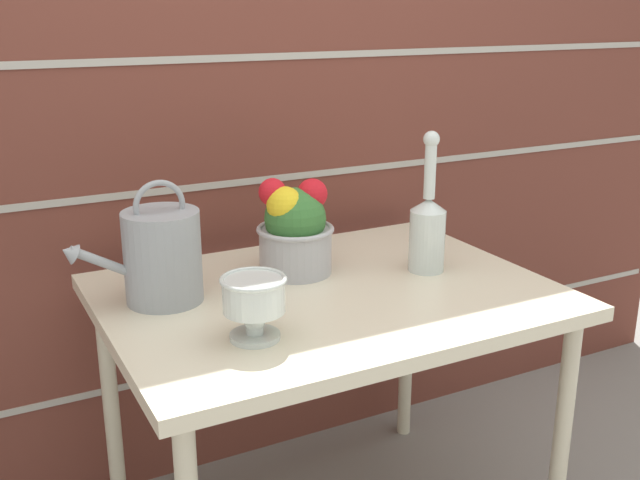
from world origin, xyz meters
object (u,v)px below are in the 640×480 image
object	(u,v)px
crystal_pedestal_bowl	(254,299)
flower_planter	(295,229)
watering_can	(161,255)
glass_decanter	(428,227)

from	to	relation	value
crystal_pedestal_bowl	flower_planter	world-z (taller)	flower_planter
watering_can	crystal_pedestal_bowl	distance (m)	0.32
flower_planter	glass_decanter	bearing A→B (deg)	-24.58
watering_can	flower_planter	xyz separation A→B (m)	(0.37, 0.03, 0.01)
glass_decanter	crystal_pedestal_bowl	bearing A→B (deg)	-161.94
watering_can	glass_decanter	bearing A→B (deg)	-9.37
watering_can	flower_planter	bearing A→B (deg)	5.17
flower_planter	crystal_pedestal_bowl	bearing A→B (deg)	-127.44
watering_can	glass_decanter	distance (m)	0.70
glass_decanter	watering_can	bearing A→B (deg)	170.63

